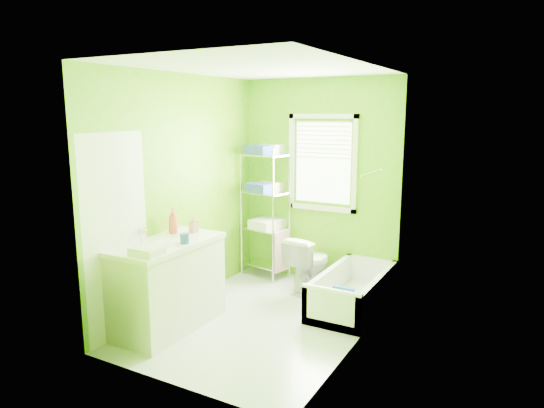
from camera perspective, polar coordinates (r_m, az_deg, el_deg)
The scene contains 9 objects.
ground at distance 5.33m, azimuth -1.05°, elevation -13.38°, with size 2.90×2.90×0.00m, color silver.
room_envelope at distance 4.90m, azimuth -1.12°, elevation 3.35°, with size 2.14×2.94×2.62m.
window at distance 6.14m, azimuth 5.97°, elevation 5.43°, with size 0.92×0.05×1.22m.
door at distance 4.87m, azimuth -17.79°, elevation -3.77°, with size 0.09×0.80×2.00m.
right_wall_decor at distance 4.50m, azimuth 10.27°, elevation -0.41°, with size 0.04×1.48×1.17m.
bathtub at distance 5.61m, azimuth 9.37°, elevation -10.69°, with size 0.64×1.37×0.44m.
toilet at distance 6.03m, azimuth 4.38°, elevation -6.94°, with size 0.39×0.68×0.69m, color white.
vanity at distance 5.08m, azimuth -12.18°, elevation -8.99°, with size 0.62×1.21×1.17m.
wire_shelf_unit at distance 6.38m, azimuth -0.63°, elevation 0.85°, with size 0.65×0.52×1.76m.
Camera 1 is at (2.43, -4.21, 2.18)m, focal length 32.00 mm.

